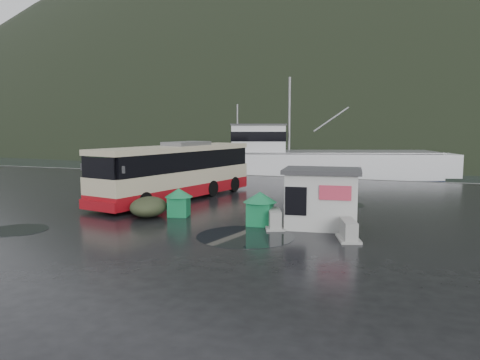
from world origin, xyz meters
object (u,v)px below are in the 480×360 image
(dome_tent, at_px, (149,216))
(white_van, at_px, (131,200))
(waste_bin_left, at_px, (179,216))
(jersey_barrier_c, at_px, (348,240))
(coach_bus, at_px, (177,199))
(fishing_trawler, at_px, (320,171))
(ticket_kiosk, at_px, (321,227))
(jersey_barrier_a, at_px, (339,224))
(waste_bin_right, at_px, (260,225))
(jersey_barrier_b, at_px, (274,228))

(dome_tent, bearing_deg, white_van, 131.63)
(waste_bin_left, bearing_deg, jersey_barrier_c, -14.01)
(coach_bus, distance_m, fishing_trawler, 22.36)
(white_van, distance_m, fishing_trawler, 24.31)
(ticket_kiosk, bearing_deg, jersey_barrier_a, 44.77)
(waste_bin_left, distance_m, jersey_barrier_c, 9.28)
(waste_bin_right, height_order, ticket_kiosk, ticket_kiosk)
(jersey_barrier_a, bearing_deg, ticket_kiosk, -128.80)
(white_van, xyz_separation_m, jersey_barrier_a, (13.71, -3.19, 0.00))
(jersey_barrier_c, bearing_deg, white_van, 157.03)
(coach_bus, distance_m, waste_bin_left, 5.82)
(white_van, relative_size, fishing_trawler, 0.20)
(coach_bus, xyz_separation_m, waste_bin_left, (2.78, -5.12, 0.00))
(dome_tent, relative_size, jersey_barrier_a, 1.49)
(waste_bin_right, distance_m, fishing_trawler, 27.61)
(waste_bin_left, distance_m, fishing_trawler, 26.94)
(white_van, bearing_deg, waste_bin_left, -53.06)
(waste_bin_right, bearing_deg, white_van, 155.58)
(white_van, xyz_separation_m, waste_bin_right, (10.15, -4.61, 0.00))
(waste_bin_left, height_order, waste_bin_right, waste_bin_right)
(coach_bus, height_order, jersey_barrier_b, coach_bus)
(jersey_barrier_b, bearing_deg, fishing_trawler, 95.89)
(ticket_kiosk, relative_size, fishing_trawler, 0.13)
(coach_bus, xyz_separation_m, jersey_barrier_a, (11.02, -4.41, 0.00))
(dome_tent, bearing_deg, waste_bin_left, 24.09)
(waste_bin_right, bearing_deg, fishing_trawler, 94.29)
(jersey_barrier_b, bearing_deg, waste_bin_right, 155.82)
(jersey_barrier_b, xyz_separation_m, fishing_trawler, (-2.88, 27.90, 0.00))
(jersey_barrier_a, xyz_separation_m, jersey_barrier_c, (0.77, -2.95, 0.00))
(coach_bus, distance_m, jersey_barrier_a, 11.87)
(white_van, relative_size, jersey_barrier_a, 3.22)
(jersey_barrier_c, distance_m, fishing_trawler, 29.76)
(ticket_kiosk, relative_size, jersey_barrier_b, 2.08)
(white_van, relative_size, waste_bin_left, 3.83)
(jersey_barrier_a, bearing_deg, jersey_barrier_c, -75.35)
(waste_bin_left, relative_size, waste_bin_right, 0.92)
(white_van, relative_size, waste_bin_right, 3.50)
(ticket_kiosk, bearing_deg, fishing_trawler, 93.85)
(white_van, relative_size, ticket_kiosk, 1.60)
(waste_bin_right, xyz_separation_m, dome_tent, (-6.12, 0.08, 0.00))
(jersey_barrier_b, bearing_deg, white_van, 155.60)
(jersey_barrier_a, height_order, jersey_barrier_c, jersey_barrier_a)
(ticket_kiosk, height_order, jersey_barrier_c, ticket_kiosk)
(fishing_trawler, bearing_deg, waste_bin_left, -113.96)
(jersey_barrier_a, xyz_separation_m, jersey_barrier_b, (-2.74, -1.79, 0.00))
(jersey_barrier_a, xyz_separation_m, fishing_trawler, (-5.62, 26.11, 0.00))
(dome_tent, distance_m, jersey_barrier_a, 9.77)
(waste_bin_right, distance_m, ticket_kiosk, 2.89)
(dome_tent, bearing_deg, fishing_trawler, 81.59)
(waste_bin_left, xyz_separation_m, dome_tent, (-1.44, -0.64, 0.00))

